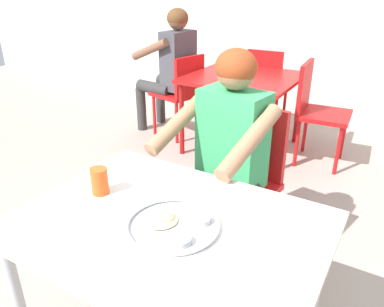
{
  "coord_description": "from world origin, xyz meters",
  "views": [
    {
      "loc": [
        0.69,
        -0.87,
        1.49
      ],
      "look_at": [
        0.02,
        0.27,
        0.87
      ],
      "focal_mm": 35.06,
      "sensor_mm": 36.0,
      "label": 1
    }
  ],
  "objects_px": {
    "thali_tray": "(174,225)",
    "table_background_red": "(244,84)",
    "chair_red_far": "(266,84)",
    "patron_background": "(172,62)",
    "table_foreground": "(170,241)",
    "chair_red_left": "(181,90)",
    "drinking_cup": "(100,180)",
    "chair_red_right": "(316,106)",
    "diner_foreground": "(222,149)",
    "chair_foreground": "(242,170)"
  },
  "relations": [
    {
      "from": "table_foreground",
      "to": "diner_foreground",
      "type": "relative_size",
      "value": 0.88
    },
    {
      "from": "diner_foreground",
      "to": "patron_background",
      "type": "bearing_deg",
      "value": 130.58
    },
    {
      "from": "table_foreground",
      "to": "thali_tray",
      "type": "distance_m",
      "value": 0.1
    },
    {
      "from": "diner_foreground",
      "to": "patron_background",
      "type": "relative_size",
      "value": 0.96
    },
    {
      "from": "drinking_cup",
      "to": "chair_red_left",
      "type": "height_order",
      "value": "chair_red_left"
    },
    {
      "from": "diner_foreground",
      "to": "table_background_red",
      "type": "xyz_separation_m",
      "value": [
        -0.55,
        1.55,
        -0.09
      ]
    },
    {
      "from": "diner_foreground",
      "to": "table_background_red",
      "type": "height_order",
      "value": "diner_foreground"
    },
    {
      "from": "table_foreground",
      "to": "patron_background",
      "type": "bearing_deg",
      "value": 123.31
    },
    {
      "from": "table_foreground",
      "to": "diner_foreground",
      "type": "height_order",
      "value": "diner_foreground"
    },
    {
      "from": "table_background_red",
      "to": "chair_red_left",
      "type": "height_order",
      "value": "chair_red_left"
    },
    {
      "from": "drinking_cup",
      "to": "diner_foreground",
      "type": "xyz_separation_m",
      "value": [
        0.22,
        0.64,
        -0.07
      ]
    },
    {
      "from": "table_foreground",
      "to": "chair_foreground",
      "type": "height_order",
      "value": "chair_foreground"
    },
    {
      "from": "thali_tray",
      "to": "table_background_red",
      "type": "height_order",
      "value": "thali_tray"
    },
    {
      "from": "patron_background",
      "to": "chair_red_far",
      "type": "bearing_deg",
      "value": 34.57
    },
    {
      "from": "thali_tray",
      "to": "patron_background",
      "type": "height_order",
      "value": "patron_background"
    },
    {
      "from": "chair_red_left",
      "to": "chair_red_far",
      "type": "distance_m",
      "value": 0.9
    },
    {
      "from": "thali_tray",
      "to": "chair_red_far",
      "type": "relative_size",
      "value": 0.37
    },
    {
      "from": "chair_foreground",
      "to": "chair_red_far",
      "type": "bearing_deg",
      "value": 106.55
    },
    {
      "from": "drinking_cup",
      "to": "chair_red_far",
      "type": "bearing_deg",
      "value": 96.7
    },
    {
      "from": "table_background_red",
      "to": "chair_red_right",
      "type": "height_order",
      "value": "chair_red_right"
    },
    {
      "from": "drinking_cup",
      "to": "chair_red_right",
      "type": "xyz_separation_m",
      "value": [
        0.31,
        2.25,
        -0.27
      ]
    },
    {
      "from": "chair_red_left",
      "to": "chair_foreground",
      "type": "bearing_deg",
      "value": -46.62
    },
    {
      "from": "chair_red_left",
      "to": "chair_red_right",
      "type": "distance_m",
      "value": 1.29
    },
    {
      "from": "chair_red_far",
      "to": "table_foreground",
      "type": "bearing_deg",
      "value": -76.57
    },
    {
      "from": "thali_tray",
      "to": "chair_red_far",
      "type": "bearing_deg",
      "value": 103.94
    },
    {
      "from": "thali_tray",
      "to": "chair_red_far",
      "type": "xyz_separation_m",
      "value": [
        -0.7,
        2.8,
        -0.23
      ]
    },
    {
      "from": "chair_red_left",
      "to": "diner_foreground",
      "type": "bearing_deg",
      "value": -51.64
    },
    {
      "from": "diner_foreground",
      "to": "chair_red_left",
      "type": "xyz_separation_m",
      "value": [
        -1.19,
        1.51,
        -0.22
      ]
    },
    {
      "from": "drinking_cup",
      "to": "patron_background",
      "type": "relative_size",
      "value": 0.09
    },
    {
      "from": "chair_foreground",
      "to": "chair_red_far",
      "type": "distance_m",
      "value": 1.98
    },
    {
      "from": "table_background_red",
      "to": "chair_red_right",
      "type": "relative_size",
      "value": 1.08
    },
    {
      "from": "table_foreground",
      "to": "thali_tray",
      "type": "relative_size",
      "value": 3.28
    },
    {
      "from": "chair_red_right",
      "to": "drinking_cup",
      "type": "bearing_deg",
      "value": -97.79
    },
    {
      "from": "chair_red_far",
      "to": "table_background_red",
      "type": "bearing_deg",
      "value": -91.46
    },
    {
      "from": "diner_foreground",
      "to": "chair_red_left",
      "type": "height_order",
      "value": "diner_foreground"
    },
    {
      "from": "drinking_cup",
      "to": "chair_red_far",
      "type": "relative_size",
      "value": 0.12
    },
    {
      "from": "thali_tray",
      "to": "chair_red_right",
      "type": "xyz_separation_m",
      "value": [
        -0.06,
        2.29,
        -0.23
      ]
    },
    {
      "from": "thali_tray",
      "to": "chair_red_right",
      "type": "distance_m",
      "value": 2.3
    },
    {
      "from": "thali_tray",
      "to": "table_background_red",
      "type": "xyz_separation_m",
      "value": [
        -0.71,
        2.24,
        -0.11
      ]
    },
    {
      "from": "chair_red_right",
      "to": "chair_red_far",
      "type": "relative_size",
      "value": 1.02
    },
    {
      "from": "table_foreground",
      "to": "table_background_red",
      "type": "bearing_deg",
      "value": 107.01
    },
    {
      "from": "chair_red_left",
      "to": "chair_red_far",
      "type": "relative_size",
      "value": 0.97
    },
    {
      "from": "chair_red_left",
      "to": "patron_background",
      "type": "bearing_deg",
      "value": 158.37
    },
    {
      "from": "thali_tray",
      "to": "chair_red_left",
      "type": "distance_m",
      "value": 2.58
    },
    {
      "from": "table_foreground",
      "to": "patron_background",
      "type": "distance_m",
      "value": 2.67
    },
    {
      "from": "drinking_cup",
      "to": "chair_red_left",
      "type": "relative_size",
      "value": 0.13
    },
    {
      "from": "drinking_cup",
      "to": "chair_foreground",
      "type": "bearing_deg",
      "value": 74.34
    },
    {
      "from": "chair_red_far",
      "to": "diner_foreground",
      "type": "bearing_deg",
      "value": -75.72
    },
    {
      "from": "chair_red_right",
      "to": "patron_background",
      "type": "bearing_deg",
      "value": -178.35
    },
    {
      "from": "chair_red_left",
      "to": "chair_red_far",
      "type": "bearing_deg",
      "value": 43.09
    }
  ]
}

